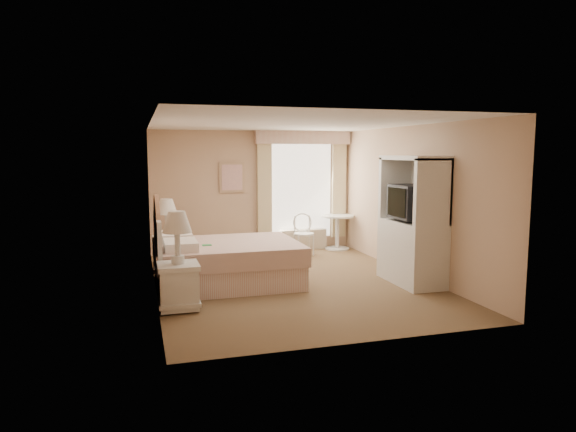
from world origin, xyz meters
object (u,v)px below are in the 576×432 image
object	(u,v)px
nightstand_near	(178,273)
cafe_chair	(303,230)
bed	(220,261)
armoire	(413,231)
nightstand_far	(168,244)
round_table	(337,227)

from	to	relation	value
nightstand_near	cafe_chair	size ratio (longest dim) A/B	1.54
bed	armoire	distance (m)	3.06
nightstand_far	bed	bearing A→B (deg)	-59.24
armoire	nightstand_far	bearing A→B (deg)	151.41
nightstand_near	round_table	size ratio (longest dim) A/B	1.76
bed	armoire	xyz separation A→B (m)	(2.93, -0.77, 0.46)
nightstand_near	round_table	distance (m)	4.93
bed	cafe_chair	world-z (taller)	bed
nightstand_near	round_table	world-z (taller)	nightstand_near
bed	cafe_chair	bearing A→B (deg)	43.91
nightstand_far	round_table	distance (m)	3.73
nightstand_far	round_table	bearing A→B (deg)	15.61
cafe_chair	round_table	bearing A→B (deg)	21.74
bed	nightstand_far	world-z (taller)	bed
nightstand_far	armoire	bearing A→B (deg)	-28.59
bed	round_table	world-z (taller)	bed
nightstand_near	round_table	bearing A→B (deg)	43.24
nightstand_near	nightstand_far	distance (m)	2.37
round_table	armoire	world-z (taller)	armoire
bed	nightstand_far	xyz separation A→B (m)	(-0.73, 1.22, 0.10)
nightstand_far	armoire	size ratio (longest dim) A/B	0.62
nightstand_far	nightstand_near	bearing A→B (deg)	-90.00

